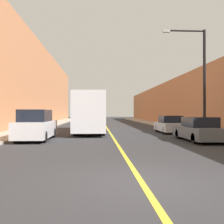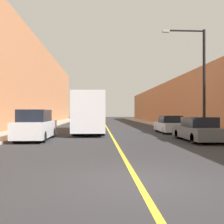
{
  "view_description": "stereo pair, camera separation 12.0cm",
  "coord_description": "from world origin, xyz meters",
  "px_view_note": "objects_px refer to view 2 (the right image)",
  "views": [
    {
      "loc": [
        -1.12,
        -6.59,
        1.76
      ],
      "look_at": [
        0.38,
        19.74,
        1.81
      ],
      "focal_mm": 42.0,
      "sensor_mm": 36.0,
      "label": 1
    },
    {
      "loc": [
        -1.0,
        -6.59,
        1.76
      ],
      "look_at": [
        0.38,
        19.74,
        1.81
      ],
      "focal_mm": 42.0,
      "sensor_mm": 36.0,
      "label": 2
    }
  ],
  "objects_px": {
    "parked_suv_left": "(36,126)",
    "bus": "(90,112)",
    "car_right_mid": "(170,125)",
    "car_right_near": "(198,130)",
    "street_lamp_right": "(200,74)"
  },
  "relations": [
    {
      "from": "car_right_near",
      "to": "car_right_mid",
      "type": "distance_m",
      "value": 6.45
    },
    {
      "from": "bus",
      "to": "car_right_mid",
      "type": "xyz_separation_m",
      "value": [
        6.87,
        -0.88,
        -1.1
      ]
    },
    {
      "from": "bus",
      "to": "street_lamp_right",
      "type": "distance_m",
      "value": 9.67
    },
    {
      "from": "car_right_mid",
      "to": "street_lamp_right",
      "type": "relative_size",
      "value": 0.56
    },
    {
      "from": "parked_suv_left",
      "to": "car_right_near",
      "type": "distance_m",
      "value": 10.18
    },
    {
      "from": "parked_suv_left",
      "to": "street_lamp_right",
      "type": "relative_size",
      "value": 0.66
    },
    {
      "from": "parked_suv_left",
      "to": "car_right_mid",
      "type": "height_order",
      "value": "parked_suv_left"
    },
    {
      "from": "car_right_near",
      "to": "bus",
      "type": "bearing_deg",
      "value": 132.97
    },
    {
      "from": "parked_suv_left",
      "to": "car_right_near",
      "type": "xyz_separation_m",
      "value": [
        10.11,
        -1.18,
        -0.22
      ]
    },
    {
      "from": "car_right_near",
      "to": "street_lamp_right",
      "type": "height_order",
      "value": "street_lamp_right"
    },
    {
      "from": "bus",
      "to": "car_right_mid",
      "type": "relative_size",
      "value": 2.43
    },
    {
      "from": "car_right_near",
      "to": "street_lamp_right",
      "type": "relative_size",
      "value": 0.63
    },
    {
      "from": "car_right_near",
      "to": "car_right_mid",
      "type": "xyz_separation_m",
      "value": [
        0.04,
        6.45,
        0.0
      ]
    },
    {
      "from": "car_right_near",
      "to": "street_lamp_right",
      "type": "xyz_separation_m",
      "value": [
        1.2,
        2.7,
        3.87
      ]
    },
    {
      "from": "parked_suv_left",
      "to": "bus",
      "type": "bearing_deg",
      "value": 61.94
    }
  ]
}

